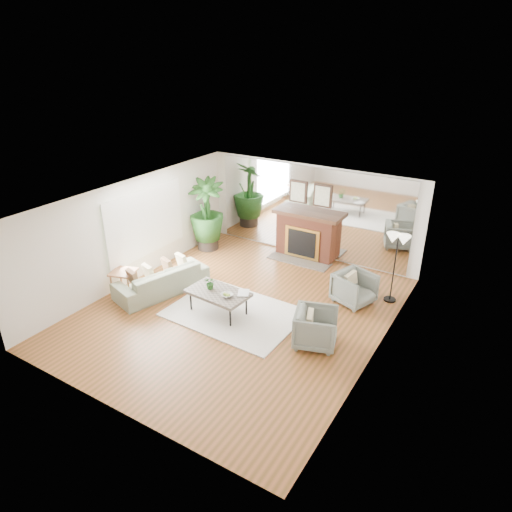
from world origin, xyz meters
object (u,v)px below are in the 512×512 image
Objects in this scene: coffee_table at (218,293)px; floor_lamp at (397,245)px; potted_ficus at (207,212)px; fireplace at (305,235)px; sofa at (162,280)px; armchair_front at (316,328)px; side_table at (124,275)px; armchair_back at (354,288)px.

floor_lamp reaches higher than coffee_table.
potted_ficus is 5.29m from floor_lamp.
fireplace is 2.78m from potted_ficus.
potted_ficus reaches higher than sofa.
fireplace is 4.01m from armchair_front.
coffee_table is at bearing 11.13° from side_table.
armchair_front is at bearing -61.19° from fireplace.
potted_ficus is at bearing 89.08° from side_table.
fireplace reaches higher than potted_ficus.
coffee_table is at bearing -140.61° from floor_lamp.
armchair_front reaches higher than sofa.
potted_ficus reaches higher than armchair_back.
armchair_back is (2.33, 1.94, -0.12)m from coffee_table.
potted_ficus is at bearing -150.12° from sofa.
armchair_front is 4.61m from side_table.
armchair_front is 0.40× the size of potted_ficus.
potted_ficus reaches higher than side_table.
coffee_table is 1.72× the size of armchair_back.
coffee_table is at bearing 104.13° from sofa.
side_table is (-2.32, -0.46, 0.02)m from coffee_table.
armchair_back is at bearing 131.76° from sofa.
side_table is (-0.65, -0.53, 0.18)m from sofa.
fireplace is 4.03m from sofa.
coffee_table is at bearing 73.29° from armchair_front.
armchair_back is at bearing 39.80° from coffee_table.
fireplace is 3.10× the size of side_table.
armchair_front is (-0.07, -1.88, 0.01)m from armchair_back.
side_table is at bearing -90.92° from potted_ficus.
floor_lamp is (0.68, 0.53, 1.02)m from armchair_back.
potted_ficus is at bearing 130.54° from coffee_table.
armchair_back is 0.39× the size of potted_ficus.
sofa is at bearing 134.56° from armchair_back.
side_table is at bearing 136.87° from armchair_back.
sofa is at bearing -152.95° from floor_lamp.
fireplace is 2.58× the size of armchair_back.
floor_lamp is at bearing -32.47° from armchair_back.
coffee_table is 0.63× the size of sofa.
side_table is at bearing -33.69° from sofa.
fireplace is 1.50× the size of coffee_table.
coffee_table is 0.85× the size of floor_lamp.
coffee_table is 1.69× the size of armchair_front.
armchair_front is 5.27m from potted_ficus.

